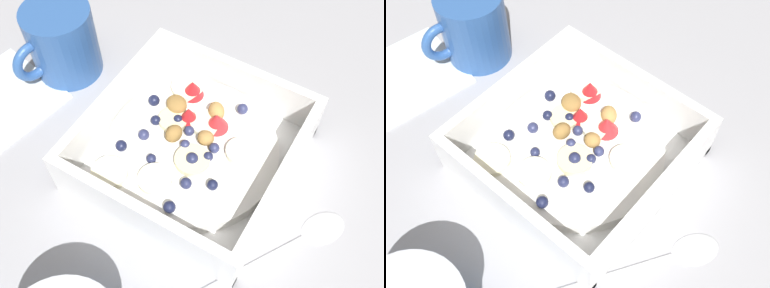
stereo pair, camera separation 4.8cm
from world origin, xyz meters
The scene contains 5 objects.
ground_plane centered at (0.00, 0.00, 0.00)m, with size 2.40×2.40×0.00m, color #9E9EA3.
fruit_bowl centered at (0.01, -0.02, 0.02)m, with size 0.21×0.21×0.06m.
spoon centered at (-0.13, 0.01, 0.00)m, with size 0.11×0.16×0.01m.
coffee_mug centered at (0.21, -0.05, 0.05)m, with size 0.08×0.11×0.09m.
folded_napkin centered at (0.25, 0.03, 0.00)m, with size 0.12×0.12×0.01m, color silver.
Camera 1 is at (-0.12, 0.21, 0.43)m, focal length 43.22 mm.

